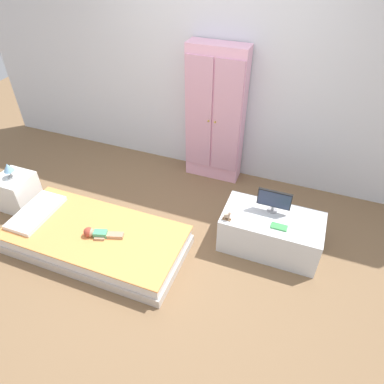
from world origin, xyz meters
name	(u,v)px	position (x,y,z in m)	size (l,w,h in m)	color
ground_plane	(167,248)	(0.00, 0.00, -0.01)	(10.00, 10.00, 0.02)	brown
back_wall	(219,68)	(0.00, 1.57, 1.35)	(6.40, 0.05, 2.70)	silver
bed	(96,239)	(-0.67, -0.25, 0.12)	(1.81, 0.86, 0.24)	beige
pillow	(36,212)	(-1.38, -0.25, 0.26)	(0.32, 0.61, 0.05)	white
doll	(96,233)	(-0.61, -0.30, 0.28)	(0.39, 0.19, 0.10)	#4CA375
nightstand	(18,192)	(-1.86, -0.01, 0.21)	(0.37, 0.37, 0.42)	white
table_lamp	(8,168)	(-1.86, -0.01, 0.54)	(0.11, 0.11, 0.18)	#B7B2AD
wardrobe	(215,116)	(0.03, 1.41, 0.83)	(0.68, 0.27, 1.66)	#EFADCC
tv_stand	(271,232)	(0.98, 0.40, 0.20)	(0.98, 0.52, 0.41)	silver
tv_monitor	(274,200)	(0.95, 0.49, 0.55)	(0.33, 0.10, 0.25)	#99999E
rocking_horse_toy	(228,216)	(0.57, 0.21, 0.45)	(0.08, 0.04, 0.10)	#8E6642
book_green	(279,227)	(1.05, 0.28, 0.42)	(0.15, 0.08, 0.01)	#429E51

